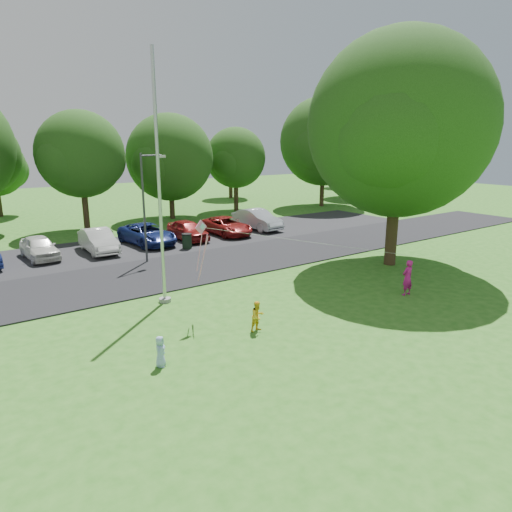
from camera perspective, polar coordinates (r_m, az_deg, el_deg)
ground at (r=17.48m, az=6.40°, el=-7.96°), size 120.00×120.00×0.00m
park_road at (r=24.52m, az=-7.78°, el=-1.39°), size 60.00×6.00×0.06m
parking_strip at (r=30.26m, az=-13.59°, el=1.34°), size 42.00×7.00×0.06m
flagpole at (r=18.66m, az=-11.92°, el=6.51°), size 0.50×0.50×10.00m
street_lamp at (r=25.52m, az=-13.49°, el=7.09°), size 1.64×0.62×5.95m
trash_can at (r=28.60m, az=-8.63°, el=1.81°), size 0.63×0.63×0.99m
big_tree at (r=25.09m, az=17.51°, el=14.82°), size 9.91×9.40×12.05m
tree_row at (r=38.29m, az=-16.95°, el=12.34°), size 64.35×11.94×10.88m
horizon_trees at (r=48.26m, az=-17.83°, el=10.87°), size 77.46×7.20×7.02m
parked_cars at (r=30.37m, az=-12.32°, el=2.81°), size 19.71×5.08×1.49m
woman at (r=20.92m, az=18.40°, el=-2.59°), size 0.59×0.40×1.57m
child_yellow at (r=16.25m, az=0.20°, el=-7.53°), size 0.58×0.47×1.11m
child_blue at (r=14.16m, az=-11.87°, el=-11.60°), size 0.53×0.56×0.96m
kite at (r=16.87m, az=-5.58°, el=2.01°), size 8.82×3.08×2.34m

